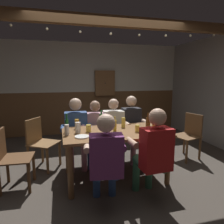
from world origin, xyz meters
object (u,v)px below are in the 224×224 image
at_px(table_candle, 98,136).
at_px(pint_glass_2, 137,128).
at_px(pint_glass_5, 78,127).
at_px(bottle_1, 148,123).
at_px(plate_0, 82,137).
at_px(pint_glass_4, 123,122).
at_px(bottle_0, 115,125).
at_px(wall_dart_cabinet, 105,83).
at_px(person_5, 153,151).
at_px(chair_empty_far_end, 10,157).
at_px(pint_glass_3, 77,124).
at_px(bottle_2, 67,125).
at_px(plate_1, 111,137).
at_px(chair_empty_near_right, 40,141).
at_px(chair_empty_near_left, 189,134).
at_px(pint_glass_0, 67,130).
at_px(person_2, 114,128).
at_px(pint_glass_7, 160,127).
at_px(pint_glass_1, 155,126).
at_px(person_0, 76,129).
at_px(person_3, 132,125).
at_px(person_4, 106,157).
at_px(pint_glass_6, 88,128).
at_px(bottle_3, 101,120).
at_px(person_1, 95,130).

xyz_separation_m(table_candle, pint_glass_2, (0.65, 0.19, 0.01)).
bearing_deg(pint_glass_5, bottle_1, -7.84).
relative_size(table_candle, plate_0, 0.39).
xyz_separation_m(bottle_1, pint_glass_4, (-0.31, 0.29, -0.03)).
relative_size(bottle_0, wall_dart_cabinet, 0.32).
distance_m(table_candle, pint_glass_2, 0.68).
bearing_deg(bottle_0, pint_glass_4, 44.88).
relative_size(person_5, chair_empty_far_end, 1.40).
relative_size(bottle_0, pint_glass_3, 1.51).
height_order(pint_glass_2, pint_glass_4, pint_glass_4).
height_order(bottle_2, pint_glass_4, bottle_2).
bearing_deg(wall_dart_cabinet, plate_1, -101.28).
relative_size(chair_empty_near_right, chair_empty_near_left, 1.00).
bearing_deg(pint_glass_0, pint_glass_4, 14.81).
height_order(person_2, plate_1, person_2).
bearing_deg(pint_glass_7, pint_glass_1, 95.34).
distance_m(chair_empty_near_left, pint_glass_3, 2.24).
relative_size(plate_0, pint_glass_7, 1.45).
bearing_deg(pint_glass_3, bottle_1, -20.19).
height_order(chair_empty_near_right, pint_glass_3, pint_glass_3).
relative_size(plate_0, bottle_0, 0.90).
height_order(person_2, chair_empty_near_left, person_2).
bearing_deg(person_0, chair_empty_near_left, 176.89).
distance_m(plate_0, pint_glass_5, 0.28).
xyz_separation_m(person_3, bottle_0, (-0.54, -0.67, 0.19)).
bearing_deg(pint_glass_5, chair_empty_far_end, 178.65).
bearing_deg(person_4, pint_glass_3, 112.04).
distance_m(bottle_1, pint_glass_3, 1.14).
height_order(chair_empty_far_end, plate_0, chair_empty_far_end).
height_order(person_5, chair_empty_near_right, person_5).
height_order(plate_1, pint_glass_6, pint_glass_6).
distance_m(chair_empty_near_left, bottle_3, 1.85).
distance_m(person_5, pint_glass_1, 0.73).
relative_size(bottle_2, pint_glass_4, 1.72).
distance_m(bottle_2, bottle_3, 0.59).
xyz_separation_m(bottle_0, pint_glass_5, (-0.56, 0.06, -0.01)).
relative_size(chair_empty_far_end, pint_glass_2, 8.26).
bearing_deg(bottle_1, plate_1, -159.01).
bearing_deg(person_5, chair_empty_far_end, 153.88).
distance_m(pint_glass_1, pint_glass_6, 1.05).
bearing_deg(plate_0, pint_glass_7, -0.19).
bearing_deg(person_1, person_0, 7.44).
bearing_deg(chair_empty_near_right, pint_glass_4, 101.40).
bearing_deg(person_4, person_2, 79.18).
height_order(person_2, pint_glass_5, person_2).
distance_m(chair_empty_near_left, chair_empty_far_end, 3.20).
bearing_deg(wall_dart_cabinet, person_0, -115.59).
distance_m(chair_empty_near_right, plate_1, 1.51).
bearing_deg(pint_glass_3, person_5, -49.17).
relative_size(chair_empty_near_right, chair_empty_far_end, 1.00).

